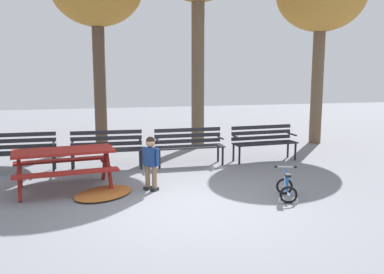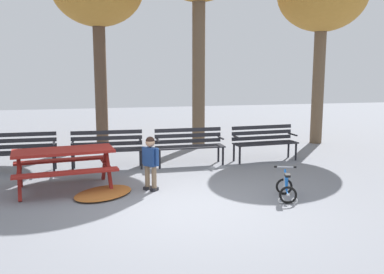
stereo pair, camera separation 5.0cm
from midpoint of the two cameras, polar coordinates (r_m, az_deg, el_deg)
name	(u,v)px [view 2 (the right image)]	position (r m, az deg, el deg)	size (l,w,h in m)	color
ground	(184,207)	(7.04, -0.90, -9.38)	(36.00, 36.00, 0.00)	slate
picnic_table	(64,159)	(8.20, -16.70, -2.81)	(1.96, 1.56, 0.79)	maroon
park_bench_far_left	(18,149)	(9.97, -22.24, -1.50)	(1.60, 0.47, 0.85)	#232328
park_bench_left	(107,146)	(9.74, -11.22, -1.22)	(1.62, 0.52, 0.85)	#232328
park_bench_right	(189,143)	(9.93, -0.22, -0.83)	(1.60, 0.47, 0.85)	#232328
park_bench_far_right	(264,140)	(10.55, 9.81, -0.37)	(1.63, 0.56, 0.85)	#232328
child_standing	(150,159)	(7.85, -5.44, -2.98)	(0.29, 0.30, 1.01)	#7F664C
kids_bicycle	(286,188)	(7.57, 12.76, -6.70)	(0.50, 0.63, 0.54)	black
leaf_pile	(103,193)	(7.82, -11.67, -7.40)	(1.17, 0.82, 0.07)	#9E5623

